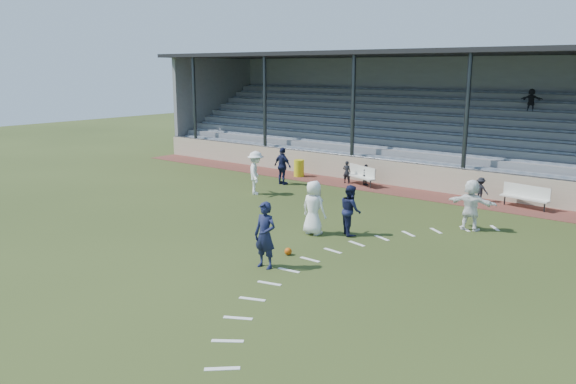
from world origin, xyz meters
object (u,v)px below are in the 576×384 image
Objects in this scene: bench_right at (526,195)px; trash_bin at (299,168)px; bench_left at (361,174)px; player_navy_lead at (265,235)px; football at (288,251)px; player_white_lead at (314,208)px.

bench_right reaches higher than trash_bin.
bench_right is (7.82, 0.24, 0.00)m from bench_left.
player_navy_lead is (-3.84, -12.18, 0.40)m from bench_right.
player_navy_lead reaches higher than bench_right.
football is (-4.02, -10.88, -0.47)m from bench_right.
bench_left is 11.31m from football.
bench_left is 8.66× the size of football.
player_white_lead is 0.97× the size of player_navy_lead.
bench_left is 3.81m from trash_bin.
player_white_lead is at bearing 100.68° from player_navy_lead.
player_white_lead is at bearing -49.12° from bench_left.
player_navy_lead is (3.98, -11.94, 0.40)m from bench_left.
trash_bin is (-11.63, -0.37, -0.12)m from bench_right.
football is 1.58m from player_navy_lead.
bench_right is at bearing -118.50° from player_white_lead.
bench_right is 11.61m from football.
football is 0.12× the size of player_navy_lead.
trash_bin is at bearing 125.90° from football.
bench_left is 12.59m from player_navy_lead.
football is at bearing 107.63° from player_white_lead.
bench_left is at bearing 1.87° from trash_bin.
player_navy_lead is at bearing -51.05° from bench_left.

